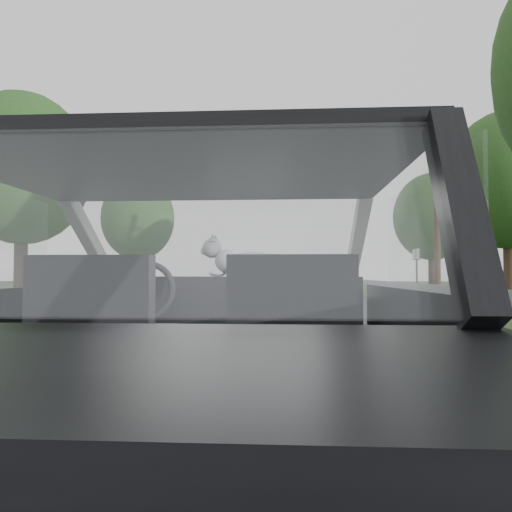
# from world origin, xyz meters

# --- Properties ---
(ground) EXTENTS (140.00, 140.00, 0.00)m
(ground) POSITION_xyz_m (0.00, 0.00, 0.00)
(ground) COLOR #3F4044
(ground) RESTS_ON ground
(subject_car) EXTENTS (1.80, 4.00, 1.45)m
(subject_car) POSITION_xyz_m (0.00, 0.00, 0.72)
(subject_car) COLOR black
(subject_car) RESTS_ON ground
(dashboard) EXTENTS (1.58, 0.45, 0.30)m
(dashboard) POSITION_xyz_m (0.00, 0.62, 0.85)
(dashboard) COLOR black
(dashboard) RESTS_ON subject_car
(driver_seat) EXTENTS (0.50, 0.72, 0.42)m
(driver_seat) POSITION_xyz_m (-0.40, -0.29, 0.88)
(driver_seat) COLOR black
(driver_seat) RESTS_ON subject_car
(passenger_seat) EXTENTS (0.50, 0.72, 0.42)m
(passenger_seat) POSITION_xyz_m (0.40, -0.29, 0.88)
(passenger_seat) COLOR black
(passenger_seat) RESTS_ON subject_car
(steering_wheel) EXTENTS (0.36, 0.36, 0.04)m
(steering_wheel) POSITION_xyz_m (-0.40, 0.33, 0.92)
(steering_wheel) COLOR black
(steering_wheel) RESTS_ON dashboard
(cat) EXTENTS (0.58, 0.25, 0.25)m
(cat) POSITION_xyz_m (0.18, 0.61, 1.08)
(cat) COLOR #A2A2A2
(cat) RESTS_ON dashboard
(guardrail) EXTENTS (0.05, 90.00, 0.32)m
(guardrail) POSITION_xyz_m (4.30, 10.00, 0.58)
(guardrail) COLOR gray
(guardrail) RESTS_ON ground
(other_car) EXTENTS (2.53, 4.78, 1.50)m
(other_car) POSITION_xyz_m (0.21, 17.67, 0.75)
(other_car) COLOR #ACACAC
(other_car) RESTS_ON ground
(highway_sign) EXTENTS (0.20, 0.88, 2.20)m
(highway_sign) POSITION_xyz_m (6.28, 20.92, 1.10)
(highway_sign) COLOR #195322
(highway_sign) RESTS_ON ground
(utility_pole) EXTENTS (0.25, 0.25, 7.67)m
(utility_pole) POSITION_xyz_m (6.42, 18.18, 3.83)
(utility_pole) COLOR #4D3324
(utility_pole) RESTS_ON ground
(tree_1) EXTENTS (5.94, 5.94, 7.58)m
(tree_1) POSITION_xyz_m (9.52, 18.79, 3.79)
(tree_1) COLOR #1B4617
(tree_1) RESTS_ON ground
(tree_2) EXTENTS (5.65, 5.65, 6.76)m
(tree_2) POSITION_xyz_m (8.85, 27.40, 3.38)
(tree_2) COLOR #1B4617
(tree_2) RESTS_ON ground
(tree_5) EXTENTS (6.14, 6.14, 8.21)m
(tree_5) POSITION_xyz_m (-10.43, 17.21, 4.11)
(tree_5) COLOR #1B4617
(tree_5) RESTS_ON ground
(tree_6) EXTENTS (5.15, 5.15, 7.27)m
(tree_6) POSITION_xyz_m (-9.51, 29.96, 3.63)
(tree_6) COLOR #1B4617
(tree_6) RESTS_ON ground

